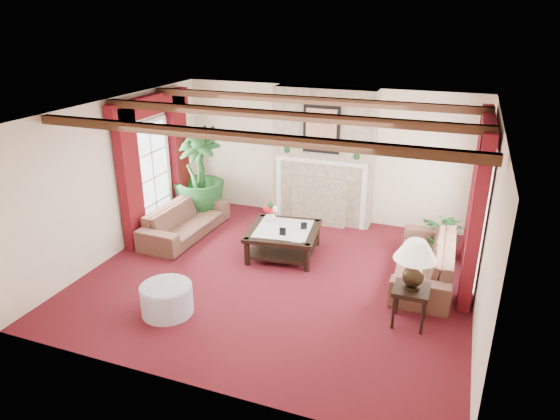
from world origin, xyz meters
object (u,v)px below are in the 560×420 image
at_px(sofa_right, 426,254).
at_px(potted_palm, 200,193).
at_px(side_table, 410,306).
at_px(sofa_left, 185,215).
at_px(ottoman, 167,299).
at_px(coffee_table, 283,242).

distance_m(sofa_right, potted_palm, 4.79).
relative_size(potted_palm, side_table, 3.35).
relative_size(sofa_left, ottoman, 2.87).
distance_m(sofa_left, side_table, 4.65).
distance_m(potted_palm, side_table, 5.22).
height_order(sofa_left, ottoman, sofa_left).
xyz_separation_m(potted_palm, side_table, (4.60, -2.46, -0.24)).
xyz_separation_m(coffee_table, ottoman, (-0.92, -2.33, -0.03)).
distance_m(sofa_right, ottoman, 4.07).
bearing_deg(potted_palm, coffee_table, -25.35).
relative_size(sofa_right, coffee_table, 1.86).
relative_size(sofa_left, sofa_right, 0.95).
relative_size(side_table, ottoman, 0.76).
distance_m(sofa_left, potted_palm, 0.98).
bearing_deg(side_table, sofa_right, 87.19).
bearing_deg(sofa_left, potted_palm, 13.43).
bearing_deg(coffee_table, sofa_left, 169.35).
bearing_deg(sofa_left, sofa_right, -89.80).
bearing_deg(ottoman, side_table, 15.90).
relative_size(sofa_left, coffee_table, 1.78).
xyz_separation_m(potted_palm, ottoman, (1.33, -3.39, -0.31)).
xyz_separation_m(sofa_left, potted_palm, (-0.20, 0.95, 0.11)).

